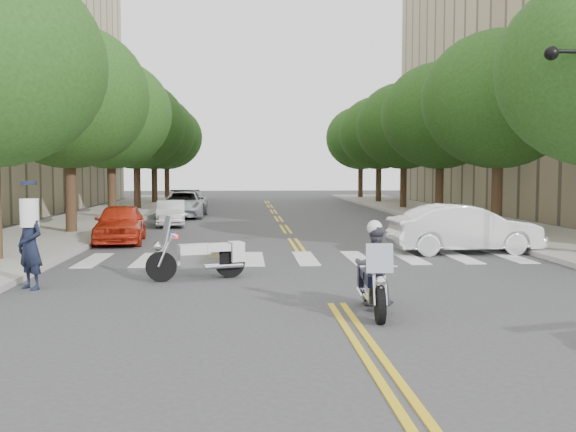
{
  "coord_description": "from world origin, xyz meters",
  "views": [
    {
      "loc": [
        -1.78,
        -12.33,
        2.63
      ],
      "look_at": [
        -0.55,
        6.12,
        1.3
      ],
      "focal_mm": 40.0,
      "sensor_mm": 36.0,
      "label": 1
    }
  ],
  "objects": [
    {
      "name": "convertible",
      "position": [
        5.14,
        7.42,
        0.78
      ],
      "size": [
        4.79,
        1.88,
        1.55
      ],
      "primitive_type": "imported",
      "rotation": [
        0.0,
        0.0,
        1.62
      ],
      "color": "white",
      "rests_on": "ground"
    },
    {
      "name": "tree_l_2",
      "position": [
        -8.8,
        22.0,
        5.55
      ],
      "size": [
        6.4,
        6.4,
        8.45
      ],
      "color": "#382316",
      "rests_on": "ground"
    },
    {
      "name": "parked_car_d",
      "position": [
        -5.2,
        24.5,
        0.74
      ],
      "size": [
        2.57,
        5.31,
        1.49
      ],
      "primitive_type": "imported",
      "rotation": [
        0.0,
        0.0,
        0.1
      ],
      "color": "black",
      "rests_on": "ground"
    },
    {
      "name": "tree_r_1",
      "position": [
        8.8,
        14.0,
        5.55
      ],
      "size": [
        6.4,
        6.4,
        8.45
      ],
      "color": "#382316",
      "rests_on": "ground"
    },
    {
      "name": "tree_r_4",
      "position": [
        8.8,
        38.0,
        5.55
      ],
      "size": [
        6.4,
        6.4,
        8.45
      ],
      "color": "#382316",
      "rests_on": "ground"
    },
    {
      "name": "parked_car_a",
      "position": [
        -6.3,
        11.13,
        0.71
      ],
      "size": [
        2.07,
        4.31,
        1.42
      ],
      "primitive_type": "imported",
      "rotation": [
        0.0,
        0.0,
        0.1
      ],
      "color": "red",
      "rests_on": "ground"
    },
    {
      "name": "tree_r_3",
      "position": [
        8.8,
        30.0,
        5.55
      ],
      "size": [
        6.4,
        6.4,
        8.45
      ],
      "color": "#382316",
      "rests_on": "ground"
    },
    {
      "name": "tree_l_3",
      "position": [
        -8.8,
        30.0,
        5.55
      ],
      "size": [
        6.4,
        6.4,
        8.45
      ],
      "color": "#382316",
      "rests_on": "ground"
    },
    {
      "name": "tree_l_1",
      "position": [
        -8.8,
        14.0,
        5.55
      ],
      "size": [
        6.4,
        6.4,
        8.45
      ],
      "color": "#382316",
      "rests_on": "ground"
    },
    {
      "name": "parked_car_c",
      "position": [
        -5.22,
        23.5,
        0.72
      ],
      "size": [
        2.44,
        5.2,
        1.44
      ],
      "primitive_type": "imported",
      "rotation": [
        0.0,
        0.0,
        -0.01
      ],
      "color": "#AFB2B7",
      "rests_on": "ground"
    },
    {
      "name": "tree_r_5",
      "position": [
        8.8,
        46.0,
        5.55
      ],
      "size": [
        6.4,
        6.4,
        8.45
      ],
      "color": "#382316",
      "rests_on": "ground"
    },
    {
      "name": "parked_car_b",
      "position": [
        -5.27,
        18.0,
        0.6
      ],
      "size": [
        1.62,
        3.75,
        1.2
      ],
      "primitive_type": "imported",
      "rotation": [
        0.0,
        0.0,
        0.1
      ],
      "color": "silver",
      "rests_on": "ground"
    },
    {
      "name": "sidewalk_right",
      "position": [
        9.5,
        22.0,
        0.07
      ],
      "size": [
        5.0,
        60.0,
        0.15
      ],
      "primitive_type": "cube",
      "color": "#9E9991",
      "rests_on": "ground"
    },
    {
      "name": "sidewalk_left",
      "position": [
        -9.5,
        22.0,
        0.07
      ],
      "size": [
        5.0,
        60.0,
        0.15
      ],
      "primitive_type": "cube",
      "color": "#9E9991",
      "rests_on": "ground"
    },
    {
      "name": "tree_r_2",
      "position": [
        8.8,
        22.0,
        5.55
      ],
      "size": [
        6.4,
        6.4,
        8.45
      ],
      "color": "#382316",
      "rests_on": "ground"
    },
    {
      "name": "officer_standing",
      "position": [
        -6.5,
        2.0,
        0.96
      ],
      "size": [
        0.84,
        0.79,
        1.93
      ],
      "primitive_type": "imported",
      "rotation": [
        0.0,
        0.0,
        -0.64
      ],
      "color": "black",
      "rests_on": "ground"
    },
    {
      "name": "ground",
      "position": [
        0.0,
        0.0,
        0.0
      ],
      "size": [
        140.0,
        140.0,
        0.0
      ],
      "primitive_type": "plane",
      "color": "#38383A",
      "rests_on": "ground"
    },
    {
      "name": "motorcycle_parked",
      "position": [
        -2.76,
        3.11,
        0.54
      ],
      "size": [
        2.34,
        1.08,
        1.55
      ],
      "rotation": [
        0.0,
        0.0,
        1.89
      ],
      "color": "black",
      "rests_on": "ground"
    },
    {
      "name": "tree_l_5",
      "position": [
        -8.8,
        46.0,
        5.55
      ],
      "size": [
        6.4,
        6.4,
        8.45
      ],
      "color": "#382316",
      "rests_on": "ground"
    },
    {
      "name": "parked_car_e",
      "position": [
        -5.21,
        32.62,
        0.58
      ],
      "size": [
        1.55,
        3.5,
        1.17
      ],
      "primitive_type": "imported",
      "rotation": [
        0.0,
        0.0,
        0.05
      ],
      "color": "#AAAAAF",
      "rests_on": "ground"
    },
    {
      "name": "motorcycle_police",
      "position": [
        0.57,
        -0.82,
        0.77
      ],
      "size": [
        0.75,
        2.12,
        1.72
      ],
      "rotation": [
        0.0,
        0.0,
        3.07
      ],
      "color": "black",
      "rests_on": "ground"
    },
    {
      "name": "tree_l_4",
      "position": [
        -8.8,
        38.0,
        5.55
      ],
      "size": [
        6.4,
        6.4,
        8.45
      ],
      "color": "#382316",
      "rests_on": "ground"
    }
  ]
}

